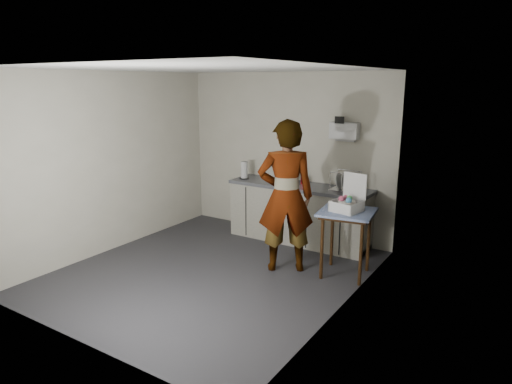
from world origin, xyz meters
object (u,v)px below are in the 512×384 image
Objects in this scene: standing_man at (286,197)px; soap_bottle at (292,175)px; dish_rack at (345,186)px; paper_towel at (244,171)px; side_table at (347,219)px; soda_can at (303,180)px; dark_bottle at (292,176)px; kitchen_counter at (299,215)px; bakery_box at (347,203)px.

standing_man is 6.26× the size of soap_bottle.
paper_towel is at bearing -176.86° from dish_rack.
side_table is 2.22m from paper_towel.
side_table is 6.98× the size of soda_can.
dark_bottle is at bearing 137.07° from side_table.
side_table is at bearing -19.76° from paper_towel.
kitchen_counter is 4.80× the size of bakery_box.
side_table is 0.83m from standing_man.
soda_can is 1.40m from bakery_box.
paper_towel is at bearing -70.50° from standing_man.
dark_bottle is (-0.15, 0.04, 0.60)m from kitchen_counter.
bakery_box reaches higher than side_table.
kitchen_counter is 9.34× the size of dark_bottle.
dish_rack is at bearing 124.93° from bakery_box.
dark_bottle is at bearing -169.28° from soda_can.
soda_can is 0.18m from dark_bottle.
soap_bottle is at bearing 139.84° from side_table.
standing_man is 1.20m from soda_can.
standing_man reaches higher than dark_bottle.
dark_bottle reaches higher than side_table.
soda_can is at bearing 76.68° from kitchen_counter.
side_table is at bearing -39.59° from soda_can.
soda_can is 0.72m from dish_rack.
soap_bottle is 0.83m from dish_rack.
dark_bottle is (-1.25, 0.86, 0.28)m from side_table.
side_table is at bearing 165.27° from standing_man.
dish_rack reaches higher than kitchen_counter.
standing_man is 4.29× the size of bakery_box.
dish_rack reaches higher than dark_bottle.
standing_man is 4.87× the size of dish_rack.
kitchen_counter is at bearing 134.65° from side_table.
dish_rack reaches higher than soda_can.
soap_bottle is (-1.19, 0.74, 0.32)m from side_table.
soap_bottle is at bearing -62.73° from dark_bottle.
kitchen_counter is at bearing -179.36° from dish_rack.
bakery_box is (0.75, 0.25, -0.03)m from standing_man.
side_table is 1.85× the size of bakery_box.
soap_bottle is 1.13× the size of paper_towel.
soap_bottle is 1.33× the size of dark_bottle.
kitchen_counter is 1.41m from side_table.
dish_rack is at bearing 6.93° from soap_bottle.
standing_man reaches higher than soda_can.
standing_man is at bearing -73.81° from soda_can.
dark_bottle is 0.85× the size of paper_towel.
soda_can is (0.11, 0.16, -0.10)m from soap_bottle.
dish_rack is (1.70, 0.09, -0.07)m from paper_towel.
kitchen_counter is 2.60× the size of side_table.
paper_towel is at bearing -171.15° from soda_can.
bakery_box reaches higher than dark_bottle.
soap_bottle reaches higher than paper_towel.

